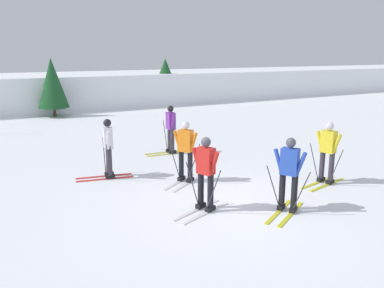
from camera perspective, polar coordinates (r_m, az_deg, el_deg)
ground_plane at (r=9.37m, az=4.39°, el=-9.02°), size 120.00×120.00×0.00m
far_snow_ridge at (r=28.07m, az=-18.82°, el=7.36°), size 80.00×7.37×2.11m
skier_purple at (r=13.98m, az=-3.13°, el=2.34°), size 1.62×1.00×1.71m
skier_yellow at (r=11.32m, az=19.03°, el=-0.94°), size 1.64×0.98×1.71m
skier_blue at (r=9.06m, az=13.94°, el=-3.76°), size 1.57×1.12×1.71m
skier_orange at (r=10.82m, az=-0.95°, el=-0.84°), size 1.54×1.19×1.71m
skier_white at (r=11.43m, az=-12.06°, el=-0.38°), size 1.64×0.99×1.71m
skier_red at (r=8.85m, az=1.96°, el=-4.04°), size 1.63×0.95×1.71m
conifer_far_right at (r=23.36m, az=-19.56°, el=8.31°), size 1.69×1.69×3.25m
conifer_far_centre at (r=27.59m, az=-3.87°, el=9.73°), size 1.97×1.97×3.12m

